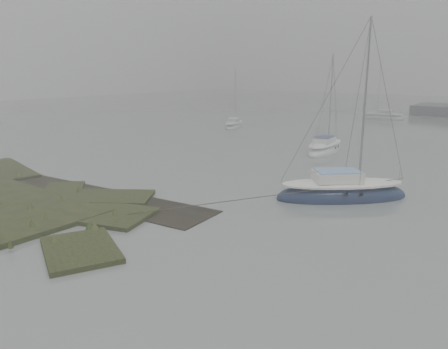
# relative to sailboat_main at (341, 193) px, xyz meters

# --- Properties ---
(ground) EXTENTS (160.00, 160.00, 0.00)m
(ground) POSITION_rel_sailboat_main_xyz_m (-5.33, 18.01, -0.30)
(ground) COLOR slate
(ground) RESTS_ON ground
(sailboat_main) EXTENTS (6.61, 6.44, 9.81)m
(sailboat_main) POSITION_rel_sailboat_main_xyz_m (0.00, 0.00, 0.00)
(sailboat_main) COLOR #15203D
(sailboat_main) RESTS_ON ground
(sailboat_white) EXTENTS (2.56, 6.12, 8.39)m
(sailboat_white) POSITION_rel_sailboat_main_xyz_m (-6.39, 11.59, -0.04)
(sailboat_white) COLOR white
(sailboat_white) RESTS_ON ground
(sailboat_far_a) EXTENTS (3.64, 5.40, 7.28)m
(sailboat_far_a) POSITION_rel_sailboat_main_xyz_m (-21.32, 19.25, -0.08)
(sailboat_far_a) COLOR silver
(sailboat_far_a) RESTS_ON ground
(sailboat_far_c) EXTENTS (5.69, 2.02, 7.96)m
(sailboat_far_c) POSITION_rel_sailboat_main_xyz_m (-10.68, 38.50, -0.06)
(sailboat_far_c) COLOR #AAADB4
(sailboat_far_c) RESTS_ON ground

